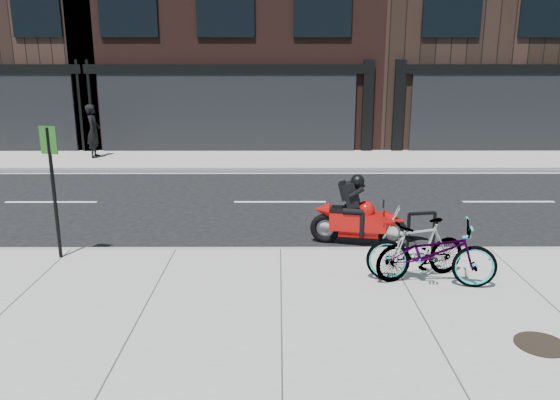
{
  "coord_description": "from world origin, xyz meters",
  "views": [
    {
      "loc": [
        -0.04,
        -11.8,
        3.67
      ],
      "look_at": [
        -0.01,
        -1.23,
        0.9
      ],
      "focal_mm": 35.0,
      "sensor_mm": 36.0,
      "label": 1
    }
  ],
  "objects_px": {
    "bicycle_front": "(431,252)",
    "sign_post": "(53,181)",
    "pedestrian": "(93,131)",
    "bike_rack": "(421,232)",
    "manhole_cover": "(541,344)",
    "motorcycle": "(363,217)",
    "bicycle_rear": "(421,249)"
  },
  "relations": [
    {
      "from": "bike_rack",
      "to": "pedestrian",
      "type": "distance_m",
      "value": 14.05
    },
    {
      "from": "sign_post",
      "to": "bicycle_front",
      "type": "bearing_deg",
      "value": 3.08
    },
    {
      "from": "bicycle_front",
      "to": "manhole_cover",
      "type": "bearing_deg",
      "value": -143.51
    },
    {
      "from": "bicycle_front",
      "to": "bike_rack",
      "type": "bearing_deg",
      "value": 6.11
    },
    {
      "from": "bike_rack",
      "to": "manhole_cover",
      "type": "relative_size",
      "value": 1.38
    },
    {
      "from": "manhole_cover",
      "to": "bicycle_front",
      "type": "bearing_deg",
      "value": 114.8
    },
    {
      "from": "motorcycle",
      "to": "sign_post",
      "type": "distance_m",
      "value": 5.85
    },
    {
      "from": "motorcycle",
      "to": "sign_post",
      "type": "relative_size",
      "value": 0.81
    },
    {
      "from": "bicycle_rear",
      "to": "pedestrian",
      "type": "height_order",
      "value": "pedestrian"
    },
    {
      "from": "motorcycle",
      "to": "manhole_cover",
      "type": "height_order",
      "value": "motorcycle"
    },
    {
      "from": "motorcycle",
      "to": "pedestrian",
      "type": "height_order",
      "value": "pedestrian"
    },
    {
      "from": "bike_rack",
      "to": "bicycle_rear",
      "type": "distance_m",
      "value": 0.81
    },
    {
      "from": "bike_rack",
      "to": "manhole_cover",
      "type": "distance_m",
      "value": 3.13
    },
    {
      "from": "pedestrian",
      "to": "sign_post",
      "type": "bearing_deg",
      "value": -171.24
    },
    {
      "from": "pedestrian",
      "to": "sign_post",
      "type": "xyz_separation_m",
      "value": [
        2.73,
        -10.37,
        0.47
      ]
    },
    {
      "from": "bicycle_rear",
      "to": "manhole_cover",
      "type": "relative_size",
      "value": 2.52
    },
    {
      "from": "pedestrian",
      "to": "sign_post",
      "type": "relative_size",
      "value": 0.8
    },
    {
      "from": "bicycle_rear",
      "to": "sign_post",
      "type": "bearing_deg",
      "value": -119.41
    },
    {
      "from": "motorcycle",
      "to": "bicycle_front",
      "type": "bearing_deg",
      "value": -60.1
    },
    {
      "from": "manhole_cover",
      "to": "pedestrian",
      "type": "bearing_deg",
      "value": 126.58
    },
    {
      "from": "pedestrian",
      "to": "bike_rack",
      "type": "bearing_deg",
      "value": -144.8
    },
    {
      "from": "bike_rack",
      "to": "manhole_cover",
      "type": "bearing_deg",
      "value": -74.83
    },
    {
      "from": "bicycle_rear",
      "to": "motorcycle",
      "type": "relative_size",
      "value": 0.86
    },
    {
      "from": "bicycle_rear",
      "to": "motorcycle",
      "type": "bearing_deg",
      "value": 177.12
    },
    {
      "from": "bike_rack",
      "to": "motorcycle",
      "type": "height_order",
      "value": "motorcycle"
    },
    {
      "from": "bike_rack",
      "to": "bicycle_front",
      "type": "relative_size",
      "value": 0.45
    },
    {
      "from": "bicycle_front",
      "to": "sign_post",
      "type": "xyz_separation_m",
      "value": [
        -6.42,
        1.21,
        0.89
      ]
    },
    {
      "from": "motorcycle",
      "to": "manhole_cover",
      "type": "distance_m",
      "value": 4.55
    },
    {
      "from": "bicycle_front",
      "to": "sign_post",
      "type": "distance_m",
      "value": 6.6
    },
    {
      "from": "bicycle_rear",
      "to": "pedestrian",
      "type": "bearing_deg",
      "value": -162.01
    },
    {
      "from": "bicycle_front",
      "to": "motorcycle",
      "type": "height_order",
      "value": "motorcycle"
    },
    {
      "from": "bicycle_front",
      "to": "sign_post",
      "type": "relative_size",
      "value": 0.85
    }
  ]
}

